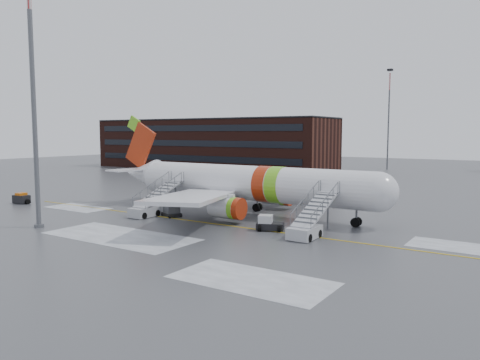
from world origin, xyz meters
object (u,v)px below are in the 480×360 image
Objects in this scene: pushback_tug at (269,224)px; uld_container at (172,209)px; airliner at (243,183)px; light_mast_near at (33,87)px; baggage_tractor at (21,199)px; airstair_aft at (149,206)px; airstair_fwd at (308,225)px.

uld_container is (-12.34, 0.59, 0.16)m from pushback_tug.
light_mast_near is at bearing -126.04° from airliner.
uld_container is 22.36m from baggage_tractor.
uld_container reaches higher than baggage_tractor.
light_mast_near is at bearing -120.40° from uld_container.
baggage_tractor is (-19.86, -2.52, -0.48)m from airstair_aft.
pushback_tug is 12.36m from uld_container.
baggage_tractor is at bearing -161.87° from airliner.
airstair_aft is (-18.78, 0.00, 0.00)m from airstair_fwd.
pushback_tug is 1.04× the size of baggage_tractor.
baggage_tractor is at bearing -170.79° from uld_container.
baggage_tractor is (-22.07, -3.58, -0.20)m from uld_container.
airstair_fwd is 2.76× the size of pushback_tug.
airliner reaches higher than airstair_aft.
light_mast_near is at bearing -113.36° from airstair_aft.
light_mast_near is (15.42, -7.76, 12.56)m from baggage_tractor.
airliner is 14.20× the size of uld_container.
airstair_fwd is 3.12× the size of uld_container.
uld_container is at bearing 177.27° from pushback_tug.
airstair_fwd is at bearing -6.38° from pushback_tug.
pushback_tug is at bearing 1.86° from airstair_aft.
light_mast_near reaches higher than airstair_aft.
airliner is 9.50m from pushback_tug.
airliner is 13.03× the size of baggage_tractor.
airliner is 22.96m from light_mast_near.
light_mast_near is (-23.22, -10.28, 12.08)m from airstair_fwd.
airstair_aft is at bearing 66.64° from light_mast_near.
airstair_fwd is at bearing -3.67° from uld_container.
uld_container is at bearing 176.33° from airstair_fwd.
pushback_tug is 34.54m from baggage_tractor.
airstair_fwd is 0.30× the size of light_mast_near.
baggage_tractor is (-34.41, -2.99, -0.04)m from pushback_tug.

